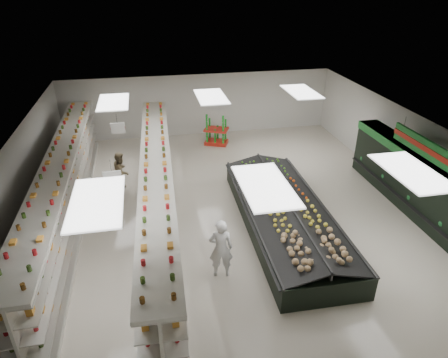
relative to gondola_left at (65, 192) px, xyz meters
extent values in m
plane|color=beige|center=(5.71, -0.56, -1.07)|extent=(16.00, 16.00, 0.00)
cube|color=white|center=(5.71, -0.56, 2.13)|extent=(14.00, 16.00, 0.02)
cube|color=silver|center=(5.71, 7.44, 0.53)|extent=(14.00, 0.02, 3.20)
cube|color=silver|center=(-1.29, -0.56, 0.53)|extent=(0.02, 16.00, 3.20)
cube|color=silver|center=(12.71, -0.56, 0.53)|extent=(0.02, 16.00, 3.20)
cube|color=black|center=(12.26, -2.06, 0.03)|extent=(0.80, 8.00, 2.20)
cube|color=#20782D|center=(12.24, -2.06, 0.98)|extent=(0.85, 8.00, 0.30)
cube|color=black|center=(12.01, -2.06, -0.52)|extent=(0.55, 7.80, 0.15)
cube|color=beige|center=(12.11, -2.06, 0.28)|extent=(0.45, 7.70, 0.03)
cube|color=beige|center=(12.11, -2.06, 0.58)|extent=(0.45, 7.70, 0.03)
cube|color=white|center=(1.91, -2.56, 1.68)|extent=(0.50, 0.06, 0.40)
cube|color=red|center=(1.91, -2.56, 1.68)|extent=(0.52, 0.02, 0.12)
cylinder|color=black|center=(1.91, -2.56, 1.98)|extent=(0.01, 0.01, 0.50)
cube|color=white|center=(1.91, 1.44, 1.68)|extent=(0.50, 0.06, 0.40)
cube|color=red|center=(1.91, 1.44, 1.68)|extent=(0.52, 0.02, 0.12)
cylinder|color=black|center=(1.91, 1.44, 1.98)|extent=(0.01, 0.01, 0.50)
cube|color=#20782D|center=(11.96, -2.06, 1.58)|extent=(0.10, 3.20, 0.60)
cube|color=red|center=(11.90, -2.06, 1.58)|extent=(0.03, 3.20, 0.18)
cylinder|color=black|center=(11.96, -0.86, 1.98)|extent=(0.01, 0.01, 0.50)
cube|color=silver|center=(0.00, 0.00, -1.00)|extent=(1.13, 13.42, 0.13)
cube|color=silver|center=(0.00, 0.00, 0.05)|extent=(0.20, 13.41, 2.24)
cube|color=silver|center=(0.00, 0.00, 1.21)|extent=(1.13, 13.42, 0.09)
cube|color=beige|center=(-0.26, 0.00, -0.87)|extent=(0.62, 13.30, 0.03)
cube|color=beige|center=(-0.26, 0.00, -0.38)|extent=(0.62, 13.30, 0.03)
cube|color=beige|center=(-0.26, 0.00, 0.11)|extent=(0.62, 13.30, 0.03)
cube|color=beige|center=(-0.26, 0.00, 0.60)|extent=(0.62, 13.30, 0.03)
cube|color=beige|center=(-0.26, 0.00, 1.09)|extent=(0.62, 13.30, 0.03)
cube|color=beige|center=(0.26, 0.00, -0.87)|extent=(0.62, 13.30, 0.03)
cube|color=beige|center=(0.26, 0.00, -0.38)|extent=(0.62, 13.30, 0.03)
cube|color=beige|center=(0.26, 0.00, 0.11)|extent=(0.62, 13.30, 0.03)
cube|color=beige|center=(0.26, 0.00, 0.60)|extent=(0.62, 13.30, 0.03)
cube|color=beige|center=(0.26, 0.00, 1.09)|extent=(0.62, 13.30, 0.03)
cube|color=silver|center=(3.14, -0.80, -1.00)|extent=(1.48, 13.54, 0.14)
cube|color=silver|center=(3.14, -0.80, 0.06)|extent=(0.53, 13.50, 2.25)
cube|color=silver|center=(3.14, -0.80, 1.23)|extent=(1.48, 13.54, 0.09)
cube|color=beige|center=(2.88, -0.79, -0.86)|extent=(0.96, 13.41, 0.03)
cube|color=beige|center=(2.88, -0.79, -0.37)|extent=(0.96, 13.41, 0.03)
cube|color=beige|center=(2.88, -0.79, 0.12)|extent=(0.96, 13.41, 0.03)
cube|color=beige|center=(2.88, -0.79, 0.61)|extent=(0.96, 13.41, 0.03)
cube|color=beige|center=(2.88, -0.79, 1.11)|extent=(0.96, 13.41, 0.03)
cube|color=beige|center=(3.40, -0.81, -0.86)|extent=(0.96, 13.41, 0.03)
cube|color=beige|center=(3.40, -0.81, -0.37)|extent=(0.96, 13.41, 0.03)
cube|color=beige|center=(3.40, -0.81, 0.12)|extent=(0.96, 13.41, 0.03)
cube|color=beige|center=(3.40, -0.81, 0.61)|extent=(0.96, 13.41, 0.03)
cube|color=beige|center=(3.40, -0.81, 1.11)|extent=(0.96, 13.41, 0.03)
cube|color=black|center=(7.30, -1.98, -0.69)|extent=(2.75, 7.64, 0.76)
cube|color=#262626|center=(6.05, -1.95, -0.29)|extent=(0.21, 7.59, 0.07)
cube|color=#262626|center=(8.56, -2.00, -0.29)|extent=(0.21, 7.59, 0.07)
cube|color=black|center=(6.63, -1.96, -0.18)|extent=(1.54, 7.51, 0.39)
cube|color=black|center=(7.98, -1.99, -0.18)|extent=(1.54, 7.51, 0.39)
cube|color=#262626|center=(7.30, -1.98, -0.07)|extent=(0.20, 7.49, 0.27)
cube|color=red|center=(6.34, 5.81, -0.98)|extent=(1.31, 1.12, 0.18)
cube|color=red|center=(6.34, 5.81, -0.28)|extent=(1.37, 1.18, 0.09)
imported|color=white|center=(4.71, -3.95, -0.13)|extent=(0.73, 0.53, 1.87)
imported|color=#92775A|center=(1.80, 1.87, -0.26)|extent=(0.64, 0.87, 1.61)
camera|label=1|loc=(3.05, -12.82, 6.78)|focal=32.00mm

